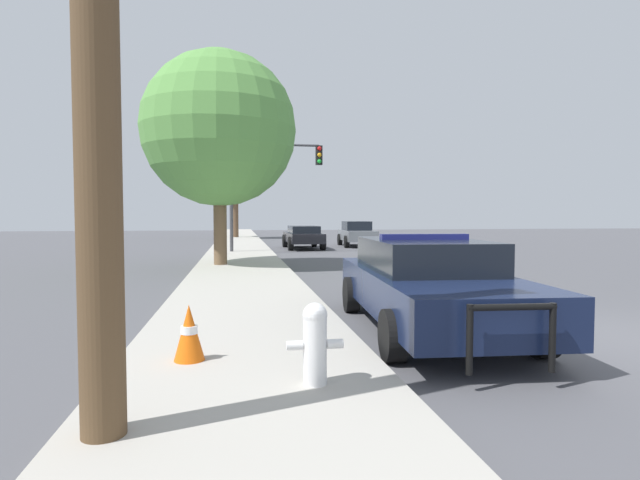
{
  "coord_description": "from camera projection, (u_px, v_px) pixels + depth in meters",
  "views": [
    {
      "loc": [
        -5.22,
        -6.5,
        1.78
      ],
      "look_at": [
        -2.14,
        12.04,
        0.86
      ],
      "focal_mm": 28.0,
      "sensor_mm": 36.0,
      "label": 1
    }
  ],
  "objects": [
    {
      "name": "car_background_oncoming",
      "position": [
        357.0,
        233.0,
        29.0
      ],
      "size": [
        2.05,
        4.22,
        1.45
      ],
      "rotation": [
        0.0,
        0.0,
        3.08
      ],
      "color": "slate",
      "rests_on": "ground_plane"
    },
    {
      "name": "car_background_midblock",
      "position": [
        303.0,
        236.0,
        26.86
      ],
      "size": [
        1.95,
        4.59,
        1.23
      ],
      "rotation": [
        0.0,
        0.0,
        0.01
      ],
      "color": "black",
      "rests_on": "ground_plane"
    },
    {
      "name": "sidewalk_left",
      "position": [
        248.0,
        347.0,
        6.51
      ],
      "size": [
        3.0,
        110.0,
        0.13
      ],
      "color": "#ADA89E",
      "rests_on": "ground_plane"
    },
    {
      "name": "traffic_light",
      "position": [
        269.0,
        173.0,
        23.15
      ],
      "size": [
        4.33,
        0.35,
        5.1
      ],
      "color": "#424247",
      "rests_on": "sidewalk_left"
    },
    {
      "name": "ground_plane",
      "position": [
        597.0,
        336.0,
        7.35
      ],
      "size": [
        110.0,
        110.0,
        0.0
      ],
      "primitive_type": "plane",
      "color": "#4F4F54"
    },
    {
      "name": "tree_sidewalk_near",
      "position": [
        219.0,
        130.0,
        16.63
      ],
      "size": [
        5.14,
        5.14,
        7.11
      ],
      "color": "brown",
      "rests_on": "sidewalk_left"
    },
    {
      "name": "police_car",
      "position": [
        427.0,
        282.0,
        7.75
      ],
      "size": [
        2.4,
        5.36,
        1.49
      ],
      "rotation": [
        0.0,
        0.0,
        3.07
      ],
      "color": "#141E3D",
      "rests_on": "ground_plane"
    },
    {
      "name": "tree_sidewalk_far",
      "position": [
        235.0,
        170.0,
        38.19
      ],
      "size": [
        3.88,
        3.88,
        7.13
      ],
      "color": "brown",
      "rests_on": "sidewalk_left"
    },
    {
      "name": "fire_hydrant",
      "position": [
        315.0,
        341.0,
        4.86
      ],
      "size": [
        0.56,
        0.24,
        0.8
      ],
      "color": "white",
      "rests_on": "sidewalk_left"
    },
    {
      "name": "traffic_cone",
      "position": [
        189.0,
        332.0,
        5.67
      ],
      "size": [
        0.35,
        0.35,
        0.64
      ],
      "color": "orange",
      "rests_on": "sidewalk_left"
    }
  ]
}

